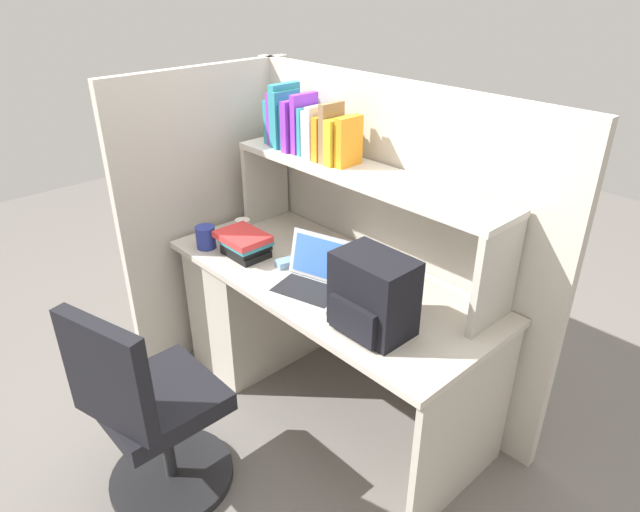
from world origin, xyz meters
The scene contains 13 objects.
ground_plane centered at (0.00, 0.00, 0.00)m, with size 8.00×8.00×0.00m, color slate.
desk centered at (-0.39, 0.00, 0.40)m, with size 1.60×0.70×0.73m.
cubicle_partition_rear centered at (0.00, 0.38, 0.78)m, with size 1.84×0.05×1.55m, color #BCB5A8.
cubicle_partition_left centered at (-0.85, -0.05, 0.78)m, with size 0.05×1.06×1.55m, color #BCB5A8.
overhead_hutch centered at (0.00, 0.20, 1.08)m, with size 1.44×0.28×0.45m.
reference_books_on_shelf centered at (-0.36, 0.20, 1.30)m, with size 0.55×0.18×0.30m.
laptop centered at (0.04, -0.12, 0.78)m, with size 0.37×0.33×0.22m.
backpack centered at (0.41, -0.16, 0.88)m, with size 0.30×0.23×0.31m.
computer_mouse centered at (-0.20, -0.07, 0.75)m, with size 0.06×0.10×0.03m, color #7299C6.
paper_cup centered at (-0.61, -0.03, 0.77)m, with size 0.08×0.08×0.09m, color white.
snack_canister centered at (-0.62, -0.24, 0.79)m, with size 0.10×0.10×0.11m, color navy.
desk_book_stack centered at (-0.42, -0.15, 0.79)m, with size 0.25×0.19×0.11m.
office_chair centered at (-0.08, -0.88, 0.39)m, with size 0.52×0.53×0.93m.
Camera 1 is at (1.59, -1.52, 1.98)m, focal length 31.46 mm.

